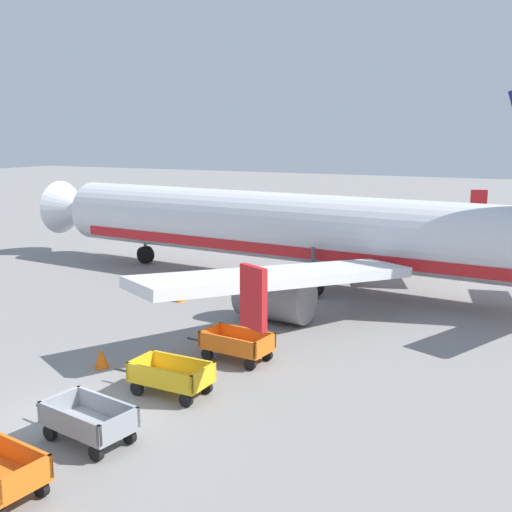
# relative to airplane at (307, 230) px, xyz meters

# --- Properties ---
(ground_plane) EXTENTS (220.00, 220.00, 0.00)m
(ground_plane) POSITION_rel_airplane_xyz_m (0.28, -18.15, -3.05)
(ground_plane) COLOR gray
(airplane) EXTENTS (37.67, 30.27, 11.34)m
(airplane) POSITION_rel_airplane_xyz_m (0.00, 0.00, 0.00)
(airplane) COLOR silver
(airplane) RESTS_ON ground
(baggage_cart_third_in_row) EXTENTS (3.62, 1.78, 1.07)m
(baggage_cart_third_in_row) POSITION_rel_airplane_xyz_m (1.52, -19.24, -2.45)
(baggage_cart_third_in_row) COLOR gray
(baggage_cart_third_in_row) RESTS_ON ground
(baggage_cart_fourth_in_row) EXTENTS (3.57, 1.45, 1.07)m
(baggage_cart_fourth_in_row) POSITION_rel_airplane_xyz_m (1.72, -15.62, -2.45)
(baggage_cart_fourth_in_row) COLOR gold
(baggage_cart_fourth_in_row) RESTS_ON ground
(baggage_cart_far_end) EXTENTS (3.61, 1.64, 1.07)m
(baggage_cart_far_end) POSITION_rel_airplane_xyz_m (2.13, -11.98, -2.45)
(baggage_cart_far_end) COLOR orange
(baggage_cart_far_end) RESTS_ON ground
(traffic_cone_near_plane) EXTENTS (0.51, 0.51, 0.67)m
(traffic_cone_near_plane) POSITION_rel_airplane_xyz_m (-4.31, -6.01, -2.72)
(traffic_cone_near_plane) COLOR orange
(traffic_cone_near_plane) RESTS_ON ground
(traffic_cone_mid_apron) EXTENTS (0.53, 0.53, 0.69)m
(traffic_cone_mid_apron) POSITION_rel_airplane_xyz_m (-1.82, -14.78, -2.71)
(traffic_cone_mid_apron) COLOR orange
(traffic_cone_mid_apron) RESTS_ON ground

